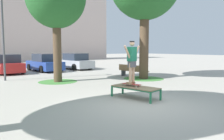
# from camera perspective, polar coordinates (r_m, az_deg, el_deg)

# --- Properties ---
(ground_plane) EXTENTS (120.00, 120.00, 0.00)m
(ground_plane) POSITION_cam_1_polar(r_m,az_deg,el_deg) (7.77, 7.36, -8.98)
(ground_plane) COLOR #B2AA9E
(skate_box) EXTENTS (1.09, 2.01, 0.46)m
(skate_box) POSITION_cam_1_polar(r_m,az_deg,el_deg) (8.71, 6.04, -4.60)
(skate_box) COLOR #237A4C
(skate_box) RESTS_ON ground
(skateboard) EXTENTS (0.35, 0.82, 0.09)m
(skateboard) POSITION_cam_1_polar(r_m,az_deg,el_deg) (8.79, 5.12, -3.69)
(skateboard) COLOR #B23333
(skateboard) RESTS_ON skate_box
(skater) EXTENTS (0.99, 0.34, 1.69)m
(skater) POSITION_cam_1_polar(r_m,az_deg,el_deg) (8.69, 5.17, 2.81)
(skater) COLOR tan
(skater) RESTS_ON skateboard
(grass_patch_near_right) EXTENTS (2.58, 2.58, 0.01)m
(grass_patch_near_right) POSITION_cam_1_polar(r_m,az_deg,el_deg) (14.49, 8.16, -2.19)
(grass_patch_near_right) COLOR #47893D
(grass_patch_near_right) RESTS_ON ground
(grass_patch_mid_back) EXTENTS (2.26, 2.26, 0.01)m
(grass_patch_mid_back) POSITION_cam_1_polar(r_m,az_deg,el_deg) (13.41, -13.79, -2.93)
(grass_patch_mid_back) COLOR #47893D
(grass_patch_mid_back) RESTS_ON ground
(car_red) EXTENTS (1.95, 4.21, 1.50)m
(car_red) POSITION_cam_1_polar(r_m,az_deg,el_deg) (19.30, -25.55, 1.29)
(car_red) COLOR red
(car_red) RESTS_ON ground
(car_blue) EXTENTS (2.13, 4.31, 1.50)m
(car_blue) POSITION_cam_1_polar(r_m,az_deg,el_deg) (19.93, -16.99, 1.71)
(car_blue) COLOR #28479E
(car_blue) RESTS_ON ground
(car_silver) EXTENTS (2.16, 4.32, 1.50)m
(car_silver) POSITION_cam_1_polar(r_m,az_deg,el_deg) (21.28, -9.57, 2.10)
(car_silver) COLOR #B7BABF
(car_silver) RESTS_ON ground
(park_bench) EXTENTS (0.65, 2.43, 0.83)m
(park_bench) POSITION_cam_1_polar(r_m,az_deg,el_deg) (15.17, 5.42, -0.13)
(park_bench) COLOR brown
(park_bench) RESTS_ON ground
(light_post) EXTENTS (0.36, 0.36, 5.83)m
(light_post) POSITION_cam_1_polar(r_m,az_deg,el_deg) (14.99, -26.52, 12.19)
(light_post) COLOR #4C4C51
(light_post) RESTS_ON ground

